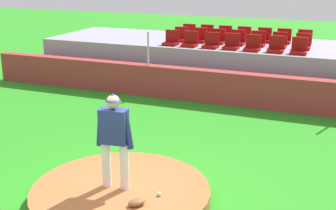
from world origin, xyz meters
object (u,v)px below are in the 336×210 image
stadium_chair_7 (180,37)px  stadium_chair_16 (225,35)px  stadium_chair_2 (211,43)px  stadium_chair_5 (276,47)px  pitcher (114,134)px  stadium_chair_1 (190,42)px  stadium_chair_11 (258,41)px  stadium_chair_15 (206,34)px  stadium_chair_8 (200,38)px  stadium_chair_3 (231,44)px  stadium_chair_10 (238,40)px  fielding_glove (137,202)px  stadium_chair_14 (188,33)px  stadium_chair_6 (299,49)px  stadium_chair_18 (264,38)px  stadium_chair_19 (284,39)px  stadium_chair_9 (218,39)px  stadium_chair_13 (303,44)px  stadium_chair_20 (304,40)px  baseball (159,194)px  stadium_chair_17 (244,36)px  stadium_chair_12 (279,43)px  stadium_chair_0 (171,40)px  stadium_chair_4 (253,46)px

stadium_chair_7 → stadium_chair_16: 1.65m
stadium_chair_2 → stadium_chair_5: size_ratio=1.00×
pitcher → stadium_chair_1: bearing=93.3°
stadium_chair_11 → stadium_chair_15: same height
stadium_chair_8 → stadium_chair_11: (2.04, -0.04, 0.00)m
stadium_chair_3 → stadium_chair_10: (-0.01, 0.87, 0.00)m
stadium_chair_1 → stadium_chair_10: bearing=-147.5°
fielding_glove → stadium_chair_14: stadium_chair_14 is taller
stadium_chair_3 → stadium_chair_5: size_ratio=1.00×
pitcher → stadium_chair_11: (0.76, 8.62, 0.36)m
stadium_chair_3 → stadium_chair_11: same height
stadium_chair_6 → stadium_chair_18: size_ratio=1.00×
stadium_chair_11 → stadium_chair_19: (0.72, 0.91, 0.00)m
stadium_chair_9 → stadium_chair_16: bearing=-89.7°
pitcher → stadium_chair_13: size_ratio=3.50×
stadium_chair_11 → stadium_chair_15: 2.28m
stadium_chair_10 → stadium_chair_20: bearing=-156.4°
stadium_chair_20 → baseball: bearing=82.1°
stadium_chair_3 → stadium_chair_13: size_ratio=1.00×
stadium_chair_15 → stadium_chair_17: size_ratio=1.00×
stadium_chair_8 → stadium_chair_12: (2.75, -0.05, 0.00)m
stadium_chair_3 → stadium_chair_18: 1.91m
stadium_chair_12 → stadium_chair_17: (-1.40, 0.93, 0.00)m
fielding_glove → stadium_chair_0: size_ratio=0.60×
stadium_chair_19 → stadium_chair_0: bearing=26.9°
stadium_chair_3 → stadium_chair_20: size_ratio=1.00×
stadium_chair_3 → stadium_chair_17: (-0.02, 1.80, 0.00)m
stadium_chair_9 → stadium_chair_10: (0.70, 0.01, 0.00)m
stadium_chair_19 → stadium_chair_20: size_ratio=1.00×
baseball → stadium_chair_13: bearing=81.0°
stadium_chair_10 → stadium_chair_12: (1.39, -0.01, 0.00)m
stadium_chair_15 → stadium_chair_19: 2.80m
stadium_chair_6 → stadium_chair_12: bearing=-50.7°
stadium_chair_9 → stadium_chair_14: 1.65m
pitcher → baseball: (0.85, -0.01, -0.98)m
fielding_glove → stadium_chair_13: (1.59, 9.07, 1.32)m
stadium_chair_2 → stadium_chair_17: (0.66, 1.83, 0.00)m
stadium_chair_18 → stadium_chair_16: bearing=-0.2°
stadium_chair_5 → stadium_chair_19: bearing=-89.1°
stadium_chair_7 → stadium_chair_19: same height
stadium_chair_13 → stadium_chair_3: bearing=22.3°
stadium_chair_1 → stadium_chair_17: 2.28m
stadium_chair_20 → stadium_chair_12: bearing=52.7°
stadium_chair_5 → stadium_chair_11: size_ratio=1.00×
stadium_chair_14 → stadium_chair_15: bearing=-176.3°
stadium_chair_8 → stadium_chair_13: bearing=179.4°
stadium_chair_0 → stadium_chair_14: bearing=-89.7°
stadium_chair_3 → baseball: bearing=95.6°
stadium_chair_3 → stadium_chair_4: 0.69m
stadium_chair_18 → stadium_chair_19: (0.67, 0.00, 0.00)m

